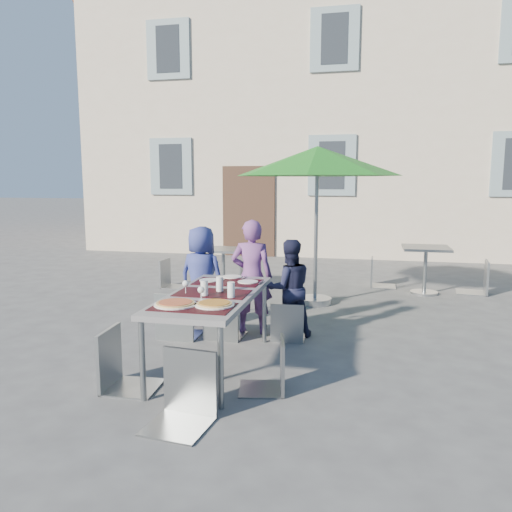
% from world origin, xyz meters
% --- Properties ---
extents(ground, '(90.00, 90.00, 0.00)m').
position_xyz_m(ground, '(0.00, 0.00, 0.00)').
color(ground, '#48484B').
rests_on(ground, ground).
extents(building, '(13.60, 8.20, 11.10)m').
position_xyz_m(building, '(-0.00, 11.50, 4.85)').
color(building, '#B8A894').
rests_on(building, ground).
extents(dining_table, '(0.80, 1.85, 0.76)m').
position_xyz_m(dining_table, '(-0.59, 0.10, 0.70)').
color(dining_table, '#4D4D52').
rests_on(dining_table, ground).
extents(pizza_near_left, '(0.38, 0.38, 0.03)m').
position_xyz_m(pizza_near_left, '(-0.76, -0.44, 0.77)').
color(pizza_near_left, white).
rests_on(pizza_near_left, dining_table).
extents(pizza_near_right, '(0.35, 0.35, 0.03)m').
position_xyz_m(pizza_near_right, '(-0.42, -0.38, 0.77)').
color(pizza_near_right, white).
rests_on(pizza_near_right, dining_table).
extents(glassware, '(0.54, 0.46, 0.15)m').
position_xyz_m(glassware, '(-0.55, 0.01, 0.83)').
color(glassware, silver).
rests_on(glassware, dining_table).
extents(place_settings, '(0.69, 0.46, 0.01)m').
position_xyz_m(place_settings, '(-0.59, 0.76, 0.76)').
color(place_settings, white).
rests_on(place_settings, dining_table).
extents(child_0, '(0.69, 0.52, 1.28)m').
position_xyz_m(child_0, '(-1.17, 1.46, 0.64)').
color(child_0, navy).
rests_on(child_0, ground).
extents(child_1, '(0.52, 0.36, 1.38)m').
position_xyz_m(child_1, '(-0.47, 1.30, 0.69)').
color(child_1, '#693B79').
rests_on(child_1, ground).
extents(child_2, '(0.65, 0.52, 1.16)m').
position_xyz_m(child_2, '(-0.01, 1.27, 0.58)').
color(child_2, '#171933').
rests_on(child_2, ground).
extents(chair_0, '(0.47, 0.48, 1.05)m').
position_xyz_m(chair_0, '(-1.27, 0.88, 0.62)').
color(chair_0, '#939B9E').
rests_on(chair_0, ground).
extents(chair_1, '(0.44, 0.44, 0.95)m').
position_xyz_m(chair_1, '(-0.74, 0.98, 0.56)').
color(chair_1, gray).
rests_on(chair_1, ground).
extents(chair_2, '(0.39, 0.39, 0.86)m').
position_xyz_m(chair_2, '(0.01, 1.09, 0.50)').
color(chair_2, gray).
rests_on(chair_2, ground).
extents(chair_3, '(0.48, 0.48, 1.02)m').
position_xyz_m(chair_3, '(-1.24, -0.56, 0.60)').
color(chair_3, gray).
rests_on(chair_3, ground).
extents(chair_4, '(0.46, 0.46, 0.88)m').
position_xyz_m(chair_4, '(0.08, -0.32, 0.51)').
color(chair_4, gray).
rests_on(chair_4, ground).
extents(chair_5, '(0.50, 0.51, 1.03)m').
position_xyz_m(chair_5, '(-0.46, -1.03, 0.61)').
color(chair_5, gray).
rests_on(chair_5, ground).
extents(patio_umbrella, '(2.41, 2.41, 2.33)m').
position_xyz_m(patio_umbrella, '(0.12, 2.92, 2.10)').
color(patio_umbrella, '#B9BCC1').
rests_on(patio_umbrella, ground).
extents(cafe_table_0, '(0.65, 0.65, 0.70)m').
position_xyz_m(cafe_table_0, '(-1.52, 3.62, 0.46)').
color(cafe_table_0, '#B9BCC1').
rests_on(cafe_table_0, ground).
extents(bg_chair_l_0, '(0.43, 0.43, 0.92)m').
position_xyz_m(bg_chair_l_0, '(-2.48, 3.58, 0.54)').
color(bg_chair_l_0, gray).
rests_on(bg_chair_l_0, ground).
extents(bg_chair_r_0, '(0.42, 0.41, 0.90)m').
position_xyz_m(bg_chair_r_0, '(-1.25, 3.58, 0.52)').
color(bg_chair_r_0, gray).
rests_on(bg_chair_r_0, ground).
extents(cafe_table_1, '(0.73, 0.73, 0.78)m').
position_xyz_m(cafe_table_1, '(1.80, 3.97, 0.55)').
color(cafe_table_1, '#B9BCC1').
rests_on(cafe_table_1, ground).
extents(bg_chair_l_1, '(0.44, 0.43, 0.96)m').
position_xyz_m(bg_chair_l_1, '(1.06, 4.43, 0.56)').
color(bg_chair_l_1, gray).
rests_on(bg_chair_l_1, ground).
extents(bg_chair_r_1, '(0.51, 0.51, 1.04)m').
position_xyz_m(bg_chair_r_1, '(2.68, 4.21, 0.62)').
color(bg_chair_r_1, '#8F949A').
rests_on(bg_chair_r_1, ground).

